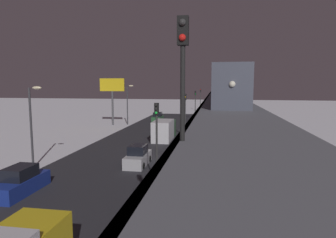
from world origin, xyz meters
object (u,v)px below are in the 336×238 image
sedan_blue (21,182)px  commercial_billboard (112,89)px  box_truck (164,130)px  traffic_light_distant (200,97)px  rail_signal (183,57)px  sedan_green (158,118)px  sedan_silver (138,157)px  traffic_light_far (195,101)px  traffic_light_mid (185,109)px  subway_train (222,85)px  traffic_light_near (157,131)px

sedan_blue → commercial_billboard: 36.10m
box_truck → traffic_light_distant: traffic_light_distant is taller
rail_signal → sedan_blue: size_ratio=0.84×
rail_signal → box_truck: rail_signal is taller
sedan_green → commercial_billboard: size_ratio=0.51×
sedan_green → box_truck: 19.83m
sedan_silver → commercial_billboard: commercial_billboard is taller
sedan_blue → traffic_light_far: bearing=-101.4°
sedan_silver → traffic_light_mid: bearing=79.9°
traffic_light_far → sedan_green: bearing=32.4°
traffic_light_far → rail_signal: bearing=93.5°
sedan_green → sedan_blue: (1.80, 41.44, 0.00)m
sedan_green → sedan_blue: bearing=87.5°
sedan_green → commercial_billboard: 11.54m
subway_train → sedan_blue: subway_train is taller
sedan_silver → traffic_light_near: traffic_light_near is taller
sedan_silver → sedan_blue: size_ratio=0.90×
traffic_light_near → rail_signal: bearing=105.3°
commercial_billboard → traffic_light_distant: bearing=-114.9°
traffic_light_near → commercial_billboard: commercial_billboard is taller
subway_train → traffic_light_near: size_ratio=11.57×
sedan_blue → traffic_light_far: (-9.30, -46.21, 3.40)m
rail_signal → traffic_light_distant: rail_signal is taller
sedan_blue → commercial_billboard: bearing=-80.7°
subway_train → sedan_green: bearing=-8.4°
sedan_green → commercial_billboard: commercial_billboard is taller
commercial_billboard → subway_train: bearing=-168.0°
sedan_silver → box_truck: (-0.20, -13.66, 0.56)m
box_truck → traffic_light_near: (-2.70, 18.67, 2.85)m
sedan_blue → traffic_light_mid: size_ratio=0.74×
box_truck → traffic_light_mid: (-2.70, -2.67, 2.85)m
box_truck → traffic_light_mid: size_ratio=1.16×
traffic_light_near → traffic_light_distant: 63.99m
subway_train → rail_signal: bearing=87.4°
sedan_silver → sedan_green: same height
box_truck → commercial_billboard: 18.69m
commercial_billboard → traffic_light_far: bearing=-143.6°
traffic_light_distant → rail_signal: bearing=92.6°
sedan_blue → box_truck: box_truck is taller
sedan_silver → traffic_light_far: bearing=85.6°
rail_signal → traffic_light_near: bearing=-74.7°
sedan_green → sedan_blue: same height
subway_train → sedan_green: subway_train is taller
traffic_light_far → commercial_billboard: commercial_billboard is taller
sedan_silver → commercial_billboard: (12.15, -26.57, 6.04)m
commercial_billboard → box_truck: bearing=133.7°
subway_train → sedan_blue: 42.79m
sedan_silver → commercial_billboard: size_ratio=0.48×
rail_signal → sedan_green: bearing=-77.8°
sedan_green → traffic_light_far: 9.51m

